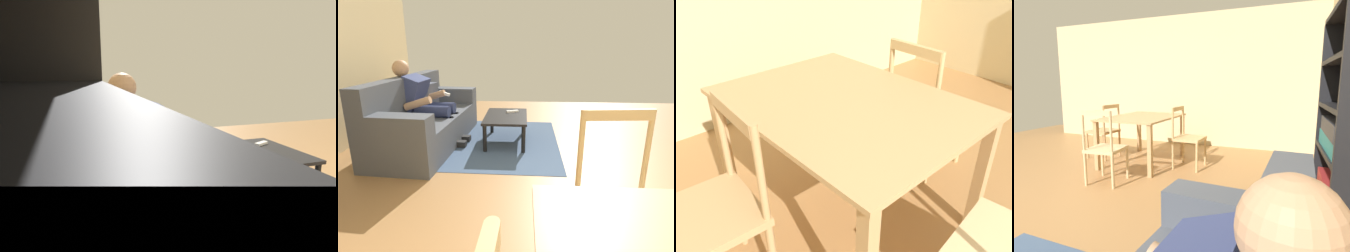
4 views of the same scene
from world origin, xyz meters
The scene contains 6 objects.
ground_plane centered at (0.00, 0.00, 0.00)m, with size 8.57×8.57×0.00m, color #9E7042.
wall_side centered at (-3.28, 0.00, 1.33)m, with size 0.12×6.10×2.67m, color #C8B586.
dining_table centered at (-1.69, 0.22, 0.65)m, with size 1.31×0.98×0.76m.
dining_chair_near_wall centered at (-1.69, 0.98, 0.46)m, with size 0.44×0.44×0.93m.
dining_chair_facing_couch centered at (-0.70, 0.22, 0.46)m, with size 0.46×0.46×0.96m.
dining_chair_by_doorway centered at (-1.69, -0.54, 0.47)m, with size 0.45×0.45×0.93m.
Camera 4 is at (1.95, 2.30, 1.26)m, focal length 27.83 mm.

